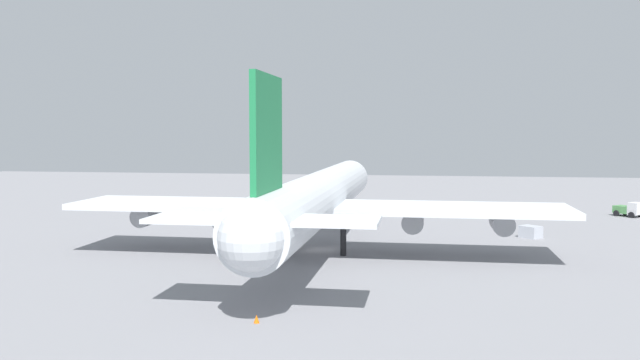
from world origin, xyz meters
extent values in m
plane|color=gray|center=(0.00, 0.00, 0.00)|extent=(274.07, 274.07, 0.00)
cylinder|color=silver|center=(0.00, 0.00, 6.52)|extent=(63.15, 5.87, 5.87)
sphere|color=silver|center=(31.57, 0.00, 6.52)|extent=(5.75, 5.75, 5.75)
sphere|color=silver|center=(-31.57, 0.00, 6.52)|extent=(4.99, 4.99, 4.99)
cube|color=#1E7F47|center=(-26.52, 0.00, 14.15)|extent=(8.84, 0.50, 9.39)
cube|color=silver|center=(-27.78, -4.70, 7.40)|extent=(5.68, 8.81, 0.36)
cube|color=silver|center=(-27.78, 4.70, 7.40)|extent=(5.68, 8.81, 0.36)
cube|color=silver|center=(-3.16, -15.15, 5.64)|extent=(10.73, 26.78, 0.70)
cube|color=silver|center=(-3.16, 15.15, 5.64)|extent=(10.73, 26.78, 0.70)
cylinder|color=gray|center=(-2.16, -11.13, 4.06)|extent=(4.70, 2.47, 2.47)
cylinder|color=gray|center=(-2.16, -21.04, 4.06)|extent=(4.70, 2.47, 2.47)
cylinder|color=gray|center=(-2.16, 11.13, 4.06)|extent=(4.70, 2.47, 2.47)
cylinder|color=gray|center=(-2.16, 21.04, 4.06)|extent=(4.70, 2.47, 2.47)
cylinder|color=black|center=(20.21, 0.00, 1.79)|extent=(0.70, 0.70, 3.58)
cylinder|color=black|center=(-3.16, -3.23, 1.79)|extent=(0.70, 0.70, 3.58)
cylinder|color=black|center=(-3.16, 3.23, 1.79)|extent=(0.70, 0.70, 3.58)
cube|color=silver|center=(38.19, -47.09, 1.49)|extent=(2.80, 2.86, 2.00)
cube|color=#4C8C4C|center=(39.87, -45.64, 1.11)|extent=(3.53, 3.49, 1.23)
cylinder|color=black|center=(37.37, -46.18, 0.49)|extent=(0.93, 0.85, 0.98)
cylinder|color=black|center=(38.97, -48.04, 0.49)|extent=(0.93, 0.85, 0.98)
cylinder|color=black|center=(39.46, -44.38, 0.49)|extent=(0.93, 0.85, 0.98)
cylinder|color=black|center=(41.06, -46.23, 0.49)|extent=(0.93, 0.85, 0.98)
cube|color=#B7BCC6|center=(13.53, -26.54, 0.81)|extent=(3.23, 3.23, 1.61)
cone|color=orange|center=(30.83, -1.60, 0.36)|extent=(0.50, 0.50, 0.71)
cone|color=orange|center=(-30.83, -0.16, 0.31)|extent=(0.43, 0.43, 0.62)
camera|label=1|loc=(-77.94, -12.58, 14.33)|focal=37.10mm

